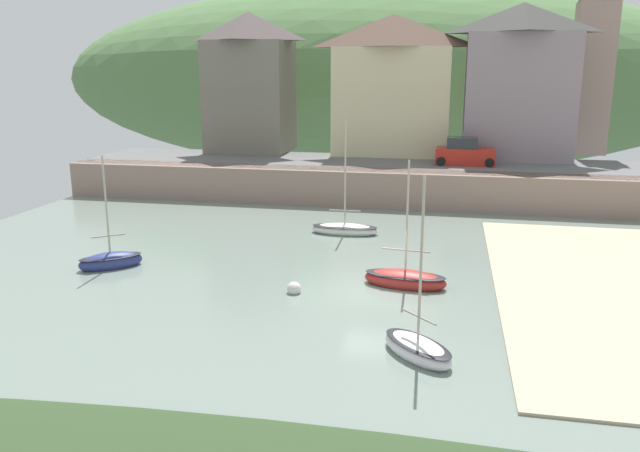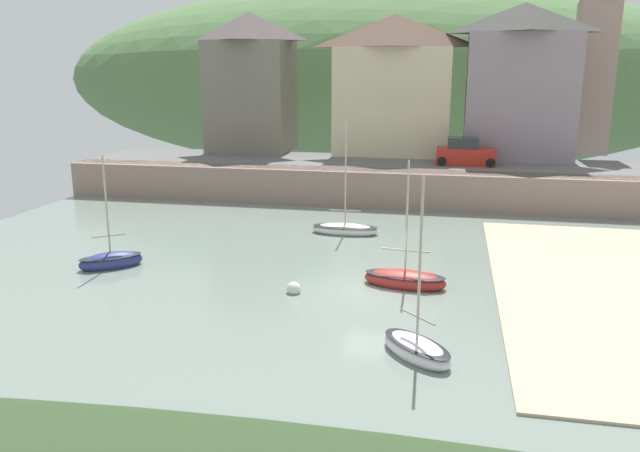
# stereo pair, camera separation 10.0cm
# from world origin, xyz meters

# --- Properties ---
(ground) EXTENTS (48.00, 41.00, 0.61)m
(ground) POSITION_xyz_m (1.40, -9.56, 0.16)
(ground) COLOR slate
(quay_seawall) EXTENTS (48.00, 9.40, 2.40)m
(quay_seawall) POSITION_xyz_m (0.00, 17.50, 1.36)
(quay_seawall) COLOR gray
(quay_seawall) RESTS_ON ground
(hillside_backdrop) EXTENTS (80.00, 44.00, 22.14)m
(hillside_backdrop) POSITION_xyz_m (-5.96, 55.20, 7.75)
(hillside_backdrop) COLOR #527845
(hillside_backdrop) RESTS_ON ground
(waterfront_building_left) EXTENTS (6.73, 5.79, 10.99)m
(waterfront_building_left) POSITION_xyz_m (-13.25, 25.20, 7.99)
(waterfront_building_left) COLOR #6E6B5C
(waterfront_building_left) RESTS_ON ground
(waterfront_building_centre) EXTENTS (9.17, 4.70, 10.64)m
(waterfront_building_centre) POSITION_xyz_m (-1.74, 25.20, 7.82)
(waterfront_building_centre) COLOR beige
(waterfront_building_centre) RESTS_ON ground
(waterfront_building_right) EXTENTS (8.07, 6.12, 11.29)m
(waterfront_building_right) POSITION_xyz_m (7.66, 25.20, 8.12)
(waterfront_building_right) COLOR gray
(waterfront_building_right) RESTS_ON ground
(church_with_spire) EXTENTS (3.00, 3.00, 16.26)m
(church_with_spire) POSITION_xyz_m (13.47, 29.20, 10.76)
(church_with_spire) COLOR gray
(church_with_spire) RESTS_ON ground
(motorboat_with_cabin) EXTENTS (2.94, 2.96, 6.11)m
(motorboat_with_cabin) POSITION_xyz_m (2.15, -5.92, 0.29)
(motorboat_with_cabin) COLOR white
(motorboat_with_cabin) RESTS_ON ground
(sailboat_white_hull) EXTENTS (3.78, 1.37, 6.58)m
(sailboat_white_hull) POSITION_xyz_m (-2.73, 9.10, 0.27)
(sailboat_white_hull) COLOR silver
(sailboat_white_hull) RESTS_ON ground
(sailboat_nearest_shore) EXTENTS (2.98, 2.73, 5.50)m
(sailboat_nearest_shore) POSITION_xyz_m (-12.45, 0.74, 0.32)
(sailboat_nearest_shore) COLOR navy
(sailboat_nearest_shore) RESTS_ON ground
(fishing_boat_green) EXTENTS (3.71, 1.86, 5.65)m
(fishing_boat_green) POSITION_xyz_m (1.25, 0.87, 0.30)
(fishing_boat_green) COLOR maroon
(fishing_boat_green) RESTS_ON ground
(parked_car_near_slipway) EXTENTS (4.12, 1.82, 1.95)m
(parked_car_near_slipway) POSITION_xyz_m (3.90, 20.70, 3.20)
(parked_car_near_slipway) COLOR #AF2419
(parked_car_near_slipway) RESTS_ON ground
(mooring_buoy) EXTENTS (0.59, 0.59, 0.59)m
(mooring_buoy) POSITION_xyz_m (-3.21, -0.92, 0.18)
(mooring_buoy) COLOR silver
(mooring_buoy) RESTS_ON ground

